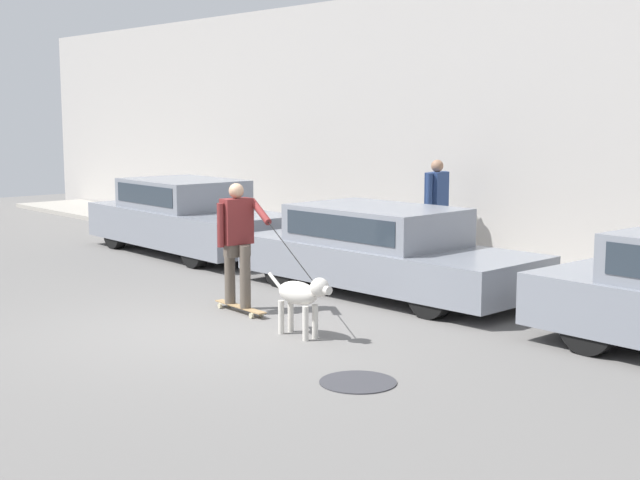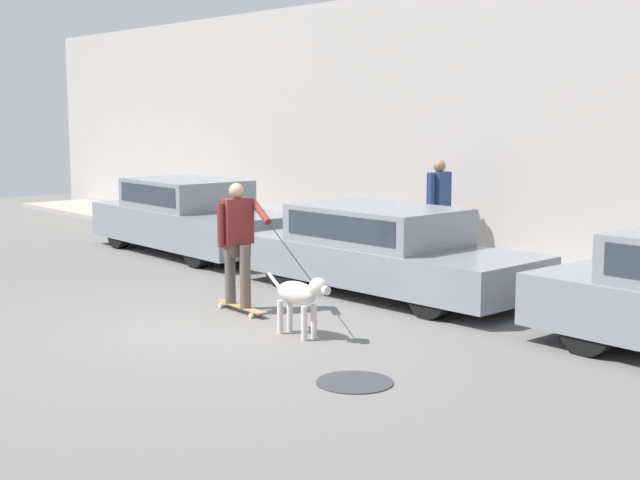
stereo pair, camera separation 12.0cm
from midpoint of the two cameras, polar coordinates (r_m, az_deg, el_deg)
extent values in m
plane|color=slate|center=(10.70, -6.71, -5.70)|extent=(36.00, 36.00, 0.00)
cube|color=#B2ADA8|center=(14.72, 13.24, 7.12)|extent=(32.00, 0.30, 4.68)
cube|color=#A39E93|center=(14.05, 10.26, -2.24)|extent=(30.00, 1.91, 0.10)
cylinder|color=black|center=(15.75, -2.94, -0.03)|extent=(0.63, 0.22, 0.63)
cylinder|color=black|center=(14.90, -7.66, -0.57)|extent=(0.63, 0.22, 0.63)
cylinder|color=black|center=(18.05, -8.24, 0.94)|extent=(0.63, 0.22, 0.63)
cylinder|color=black|center=(17.31, -12.56, 0.52)|extent=(0.63, 0.22, 0.63)
cube|color=gray|center=(16.45, -7.99, 0.92)|extent=(4.55, 1.89, 0.63)
cube|color=gray|center=(16.54, -8.36, 2.97)|extent=(2.25, 1.65, 0.52)
cube|color=#28333D|center=(16.14, -10.79, 2.88)|extent=(1.94, 0.07, 0.34)
cylinder|color=black|center=(12.33, 11.68, -2.51)|extent=(0.62, 0.22, 0.61)
cylinder|color=black|center=(11.20, 7.36, -3.48)|extent=(0.62, 0.22, 0.61)
cylinder|color=black|center=(14.13, 2.32, -1.00)|extent=(0.62, 0.22, 0.61)
cylinder|color=black|center=(13.15, -2.15, -1.69)|extent=(0.62, 0.22, 0.61)
cube|color=gray|center=(12.62, 4.55, -1.46)|extent=(4.60, 1.83, 0.53)
cube|color=gray|center=(12.67, 3.97, 0.98)|extent=(2.40, 1.59, 0.52)
cube|color=#28333D|center=(12.12, 1.50, 0.80)|extent=(2.07, 0.07, 0.33)
cylinder|color=black|center=(9.88, 17.12, -5.23)|extent=(0.65, 0.21, 0.65)
cylinder|color=beige|center=(10.16, -0.06, -5.24)|extent=(0.07, 0.07, 0.40)
cylinder|color=beige|center=(10.06, -0.68, -5.37)|extent=(0.07, 0.07, 0.40)
cylinder|color=beige|center=(10.47, -1.62, -4.84)|extent=(0.07, 0.07, 0.40)
cylinder|color=beige|center=(10.38, -2.23, -4.96)|extent=(0.07, 0.07, 0.40)
ellipsoid|color=beige|center=(10.20, -1.16, -3.40)|extent=(0.61, 0.27, 0.26)
sphere|color=beige|center=(9.91, 0.23, -3.05)|extent=(0.22, 0.22, 0.22)
cylinder|color=beige|center=(9.84, 0.62, -3.22)|extent=(0.12, 0.10, 0.10)
cylinder|color=beige|center=(10.49, -2.59, -2.65)|extent=(0.25, 0.04, 0.19)
cylinder|color=beige|center=(11.29, -3.49, -4.74)|extent=(0.07, 0.03, 0.07)
cylinder|color=beige|center=(11.21, -4.13, -4.84)|extent=(0.07, 0.03, 0.07)
cylinder|color=beige|center=(11.89, -5.50, -4.10)|extent=(0.07, 0.03, 0.07)
cylinder|color=beige|center=(11.81, -6.12, -4.19)|extent=(0.07, 0.03, 0.07)
cube|color=#A88456|center=(11.54, -4.84, -4.26)|extent=(1.03, 0.18, 0.02)
cylinder|color=brown|center=(11.35, -4.51, -2.35)|extent=(0.14, 0.14, 0.80)
cylinder|color=brown|center=(11.65, -5.48, -2.10)|extent=(0.14, 0.14, 0.80)
cube|color=brown|center=(11.45, -5.02, -0.64)|extent=(0.19, 0.32, 0.16)
cube|color=maroon|center=(11.40, -5.04, 1.21)|extent=(0.22, 0.41, 0.59)
sphere|color=tan|center=(11.36, -5.07, 3.16)|extent=(0.19, 0.19, 0.19)
cylinder|color=maroon|center=(11.27, -6.08, 0.95)|extent=(0.09, 0.09, 0.56)
cylinder|color=maroon|center=(11.28, -3.54, 1.84)|extent=(0.55, 0.22, 0.30)
cylinder|color=black|center=(10.47, -1.48, -0.93)|extent=(1.36, 0.37, 0.62)
cylinder|color=#28282D|center=(14.73, 7.65, 0.19)|extent=(0.17, 0.17, 0.86)
cylinder|color=#28282D|center=(14.90, 7.96, 0.27)|extent=(0.17, 0.17, 0.86)
cube|color=navy|center=(14.73, 7.86, 3.10)|extent=(0.34, 0.50, 0.63)
cylinder|color=navy|center=(14.48, 7.39, 3.09)|extent=(0.10, 0.10, 0.60)
cylinder|color=navy|center=(14.98, 8.33, 3.24)|extent=(0.10, 0.10, 0.60)
sphere|color=#997056|center=(14.70, 7.90, 4.72)|extent=(0.20, 0.20, 0.20)
cube|color=tan|center=(14.52, 7.36, 1.39)|extent=(0.17, 0.31, 0.27)
cylinder|color=#38383D|center=(8.59, 2.64, -9.08)|extent=(0.74, 0.74, 0.01)
camera|label=1|loc=(0.06, -89.70, 0.04)|focal=50.00mm
camera|label=2|loc=(0.06, 90.30, -0.04)|focal=50.00mm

